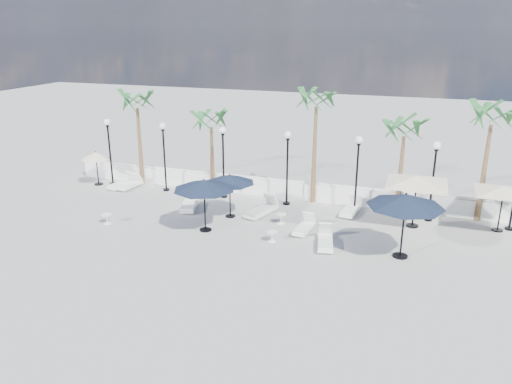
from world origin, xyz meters
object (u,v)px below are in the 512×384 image
(lounger_3, at_px, (189,203))
(parasol_cream_small, at_px, (96,156))
(lounger_6, at_px, (325,240))
(parasol_navy_right, at_px, (406,201))
(parasol_navy_left, at_px, (204,185))
(lounger_2, at_px, (262,210))
(parasol_cream_sq_a, at_px, (505,186))
(lounger_4, at_px, (351,209))
(lounger_0, at_px, (123,183))
(parasol_navy_mid, at_px, (230,179))
(lounger_1, at_px, (131,184))
(lounger_5, at_px, (304,227))
(parasol_cream_sq_b, at_px, (418,176))

(lounger_3, relative_size, parasol_cream_small, 1.10)
(lounger_6, bearing_deg, parasol_navy_right, -12.67)
(parasol_navy_right, bearing_deg, parasol_navy_left, -179.63)
(lounger_2, relative_size, lounger_3, 1.01)
(parasol_navy_right, xyz_separation_m, parasol_cream_sq_a, (4.01, 4.18, -0.26))
(lounger_4, bearing_deg, parasol_cream_sq_a, 7.22)
(lounger_0, relative_size, parasol_cream_sq_a, 0.42)
(parasol_navy_mid, height_order, parasol_cream_small, parasol_navy_mid)
(parasol_cream_sq_a, bearing_deg, lounger_2, -171.78)
(lounger_1, height_order, lounger_5, lounger_5)
(lounger_5, bearing_deg, parasol_navy_right, -11.42)
(lounger_3, xyz_separation_m, parasol_cream_sq_b, (10.80, 1.16, 2.18))
(parasol_cream_sq_b, bearing_deg, lounger_5, -154.42)
(parasol_cream_sq_a, height_order, parasol_cream_sq_b, parasol_cream_sq_b)
(parasol_navy_mid, distance_m, parasol_cream_small, 9.43)
(lounger_0, distance_m, parasol_navy_left, 8.48)
(parasol_cream_sq_b, bearing_deg, lounger_4, 165.98)
(lounger_3, height_order, parasol_cream_sq_b, parasol_cream_sq_b)
(lounger_0, height_order, parasol_cream_small, parasol_cream_small)
(lounger_2, relative_size, parasol_cream_sq_b, 0.42)
(parasol_navy_left, relative_size, parasol_navy_mid, 1.15)
(lounger_1, xyz_separation_m, parasol_cream_small, (-2.14, -0.02, 1.49))
(lounger_0, height_order, parasol_navy_right, parasol_navy_right)
(lounger_0, xyz_separation_m, parasol_cream_small, (-1.64, -0.02, 1.47))
(parasol_navy_right, height_order, parasol_cream_sq_a, parasol_navy_right)
(lounger_4, relative_size, lounger_5, 1.12)
(lounger_4, height_order, parasol_navy_mid, parasol_navy_mid)
(parasol_navy_right, bearing_deg, parasol_cream_sq_a, 46.18)
(lounger_5, relative_size, parasol_navy_left, 0.65)
(parasol_navy_mid, height_order, parasol_navy_right, parasol_navy_right)
(lounger_1, xyz_separation_m, lounger_2, (8.39, -1.57, 0.05))
(lounger_4, bearing_deg, lounger_6, -88.86)
(lounger_1, distance_m, parasol_cream_sq_b, 15.61)
(parasol_navy_right, distance_m, parasol_cream_sq_b, 3.48)
(lounger_5, height_order, lounger_6, lounger_6)
(lounger_1, xyz_separation_m, lounger_6, (12.04, -4.14, 0.03))
(lounger_1, relative_size, parasol_cream_sq_b, 0.33)
(lounger_2, bearing_deg, parasol_cream_sq_b, 22.68)
(parasol_navy_mid, height_order, parasol_cream_sq_b, parasol_cream_sq_b)
(lounger_6, distance_m, parasol_cream_small, 14.84)
(lounger_5, relative_size, parasol_navy_mid, 0.75)
(lounger_0, relative_size, lounger_3, 0.90)
(lounger_3, distance_m, parasol_cream_sq_b, 11.08)
(lounger_3, relative_size, parasol_navy_mid, 0.91)
(parasol_navy_left, height_order, parasol_navy_mid, parasol_navy_left)
(lounger_3, bearing_deg, parasol_navy_right, -29.38)
(lounger_1, distance_m, parasol_cream_small, 2.61)
(lounger_5, xyz_separation_m, parasol_cream_sq_a, (8.27, 2.91, 1.91))
(lounger_5, xyz_separation_m, parasol_cream_sq_b, (4.59, 2.20, 2.22))
(parasol_navy_mid, relative_size, parasol_cream_small, 1.21)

